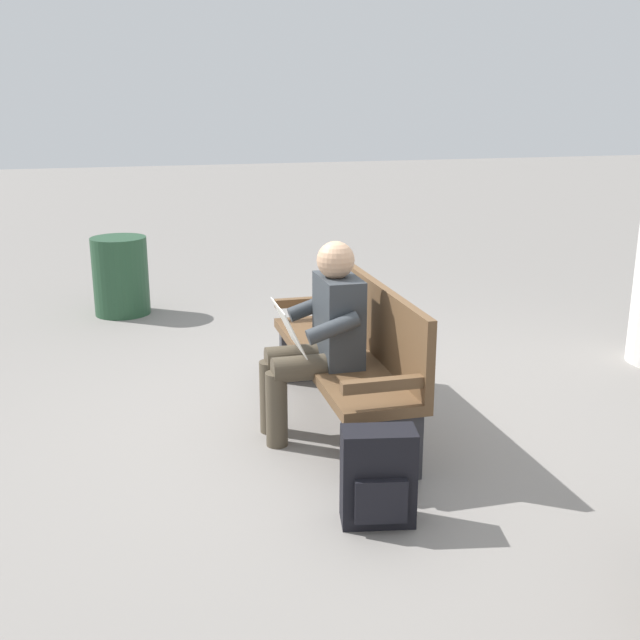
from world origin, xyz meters
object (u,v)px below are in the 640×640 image
object	(u,v)px
person_seated	(320,334)
trash_bin	(121,276)
bench_near	(352,352)
backpack	(378,478)

from	to	relation	value
person_seated	trash_bin	distance (m)	3.31
bench_near	trash_bin	distance (m)	3.28
person_seated	backpack	xyz separation A→B (m)	(-1.06, 0.02, -0.39)
person_seated	backpack	world-z (taller)	person_seated
backpack	trash_bin	size ratio (longest dim) A/B	0.65
backpack	trash_bin	distance (m)	4.32
trash_bin	person_seated	bearing A→B (deg)	-161.65
bench_near	trash_bin	bearing A→B (deg)	24.67
bench_near	backpack	size ratio (longest dim) A/B	3.80
backpack	person_seated	bearing A→B (deg)	-1.17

